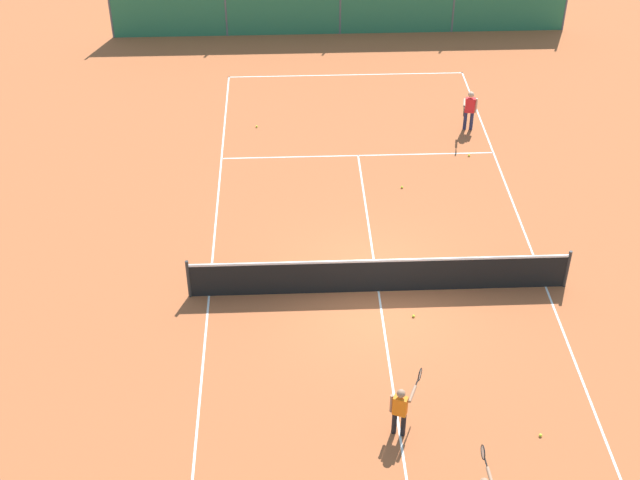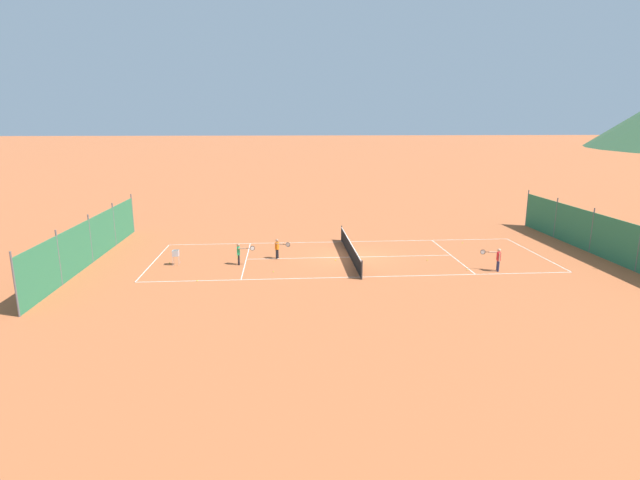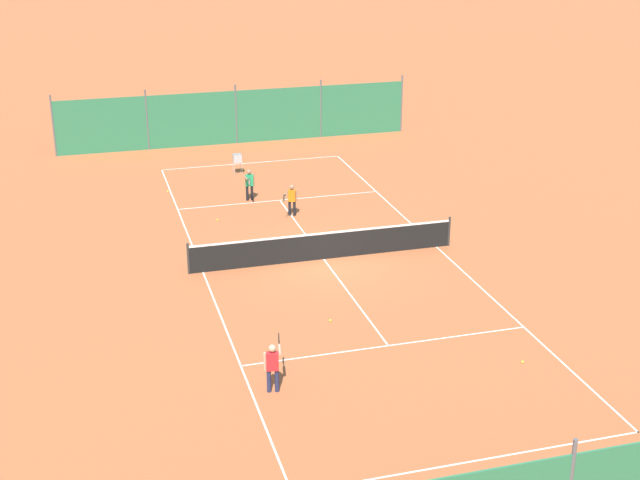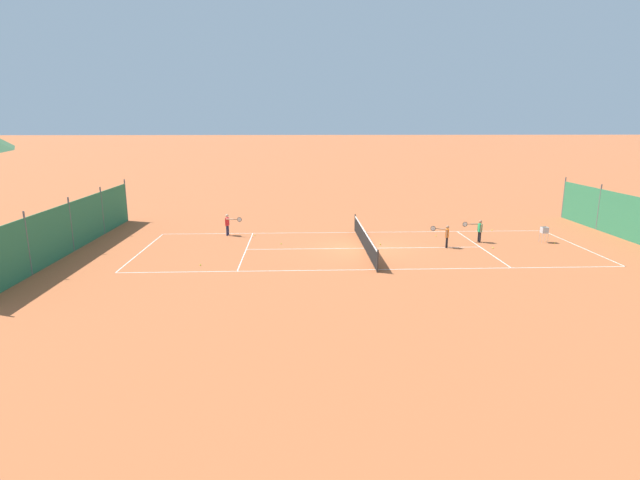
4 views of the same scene
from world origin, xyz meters
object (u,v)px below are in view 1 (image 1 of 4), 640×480
(tennis_net, at_px, (379,275))
(tennis_ball_alley_left, at_px, (469,155))
(player_far_baseline, at_px, (401,407))
(tennis_ball_mid_court, at_px, (541,435))
(tennis_ball_service_box, at_px, (257,127))
(tennis_ball_far_corner, at_px, (402,187))
(player_far_service, at_px, (469,108))
(tennis_ball_by_net_right, at_px, (414,316))

(tennis_net, relative_size, tennis_ball_alley_left, 139.09)
(player_far_baseline, xyz_separation_m, tennis_ball_alley_left, (3.33, 10.68, -0.68))
(tennis_net, height_order, tennis_ball_mid_court, tennis_net)
(player_far_baseline, relative_size, tennis_ball_service_box, 18.62)
(tennis_net, xyz_separation_m, player_far_baseline, (-0.01, -4.47, 0.22))
(tennis_ball_service_box, bearing_deg, tennis_ball_far_corner, -41.57)
(player_far_service, xyz_separation_m, player_far_baseline, (-3.56, -12.30, -0.04))
(player_far_baseline, bearing_deg, tennis_ball_by_net_right, 78.06)
(tennis_ball_by_net_right, relative_size, tennis_ball_alley_left, 1.00)
(player_far_service, relative_size, tennis_ball_far_corner, 19.75)
(tennis_ball_by_net_right, bearing_deg, player_far_service, 72.24)
(player_far_baseline, bearing_deg, tennis_net, 89.90)
(tennis_net, relative_size, player_far_service, 7.04)
(player_far_service, relative_size, player_far_baseline, 1.06)
(tennis_net, distance_m, tennis_ball_far_corner, 4.71)
(player_far_service, bearing_deg, tennis_ball_service_box, 176.22)
(tennis_ball_mid_court, bearing_deg, player_far_service, 86.65)
(tennis_ball_far_corner, bearing_deg, tennis_ball_alley_left, 36.77)
(tennis_ball_mid_court, bearing_deg, tennis_ball_alley_left, 87.35)
(tennis_ball_by_net_right, height_order, tennis_ball_mid_court, same)
(tennis_ball_far_corner, height_order, tennis_ball_alley_left, same)
(tennis_ball_far_corner, bearing_deg, tennis_ball_by_net_right, -93.90)
(tennis_net, height_order, tennis_ball_far_corner, tennis_net)
(tennis_ball_mid_court, bearing_deg, tennis_ball_by_net_right, 119.31)
(player_far_service, distance_m, tennis_ball_by_net_right, 9.29)
(player_far_service, height_order, tennis_ball_service_box, player_far_service)
(tennis_ball_alley_left, bearing_deg, tennis_ball_far_corner, -143.23)
(player_far_baseline, bearing_deg, player_far_service, 73.86)
(tennis_net, relative_size, player_far_baseline, 7.47)
(player_far_baseline, xyz_separation_m, tennis_ball_mid_court, (2.83, -0.24, -0.68))
(tennis_ball_mid_court, height_order, tennis_ball_service_box, same)
(player_far_service, height_order, tennis_ball_mid_court, player_far_service)
(player_far_baseline, distance_m, tennis_ball_service_box, 13.12)
(player_far_service, bearing_deg, player_far_baseline, -106.14)
(player_far_baseline, relative_size, tennis_ball_mid_court, 18.62)
(tennis_ball_far_corner, bearing_deg, player_far_baseline, -97.04)
(tennis_ball_by_net_right, xyz_separation_m, tennis_ball_mid_court, (2.09, -3.72, 0.00))
(tennis_ball_mid_court, bearing_deg, tennis_ball_service_box, 114.43)
(tennis_ball_by_net_right, distance_m, tennis_ball_service_box, 10.00)
(tennis_ball_by_net_right, xyz_separation_m, tennis_ball_service_box, (-3.80, 9.25, 0.00))
(tennis_ball_by_net_right, height_order, tennis_ball_service_box, same)
(tennis_ball_by_net_right, bearing_deg, tennis_ball_far_corner, 86.10)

